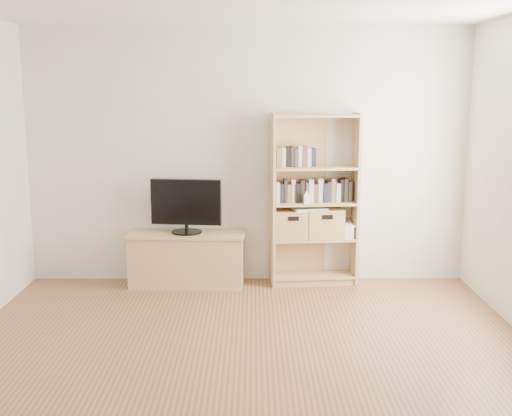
{
  "coord_description": "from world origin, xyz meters",
  "views": [
    {
      "loc": [
        0.06,
        -4.03,
        1.99
      ],
      "look_at": [
        0.08,
        1.9,
        0.87
      ],
      "focal_mm": 45.0,
      "sensor_mm": 36.0,
      "label": 1
    }
  ],
  "objects_px": {
    "basket_left": "(291,224)",
    "laptop": "(309,209)",
    "baby_monitor": "(306,199)",
    "bookshelf": "(314,200)",
    "television": "(186,206)",
    "basket_right": "(324,223)",
    "tv_stand": "(187,260)"
  },
  "relations": [
    {
      "from": "basket_right",
      "to": "tv_stand",
      "type": "bearing_deg",
      "value": 177.36
    },
    {
      "from": "tv_stand",
      "to": "television",
      "type": "relative_size",
      "value": 1.6
    },
    {
      "from": "baby_monitor",
      "to": "tv_stand",
      "type": "bearing_deg",
      "value": 169.99
    },
    {
      "from": "baby_monitor",
      "to": "laptop",
      "type": "height_order",
      "value": "baby_monitor"
    },
    {
      "from": "television",
      "to": "basket_right",
      "type": "height_order",
      "value": "television"
    },
    {
      "from": "bookshelf",
      "to": "basket_right",
      "type": "relative_size",
      "value": 4.81
    },
    {
      "from": "tv_stand",
      "to": "laptop",
      "type": "height_order",
      "value": "laptop"
    },
    {
      "from": "tv_stand",
      "to": "bookshelf",
      "type": "height_order",
      "value": "bookshelf"
    },
    {
      "from": "tv_stand",
      "to": "bookshelf",
      "type": "bearing_deg",
      "value": 4.81
    },
    {
      "from": "basket_left",
      "to": "basket_right",
      "type": "height_order",
      "value": "basket_right"
    },
    {
      "from": "basket_left",
      "to": "laptop",
      "type": "xyz_separation_m",
      "value": [
        0.18,
        0.01,
        0.16
      ]
    },
    {
      "from": "television",
      "to": "basket_left",
      "type": "height_order",
      "value": "television"
    },
    {
      "from": "baby_monitor",
      "to": "bookshelf",
      "type": "bearing_deg",
      "value": 42.08
    },
    {
      "from": "bookshelf",
      "to": "baby_monitor",
      "type": "height_order",
      "value": "bookshelf"
    },
    {
      "from": "basket_right",
      "to": "laptop",
      "type": "height_order",
      "value": "laptop"
    },
    {
      "from": "bookshelf",
      "to": "laptop",
      "type": "bearing_deg",
      "value": -164.67
    },
    {
      "from": "television",
      "to": "basket_left",
      "type": "bearing_deg",
      "value": 8.62
    },
    {
      "from": "tv_stand",
      "to": "baby_monitor",
      "type": "bearing_deg",
      "value": 0.0
    },
    {
      "from": "bookshelf",
      "to": "laptop",
      "type": "distance_m",
      "value": 0.1
    },
    {
      "from": "tv_stand",
      "to": "baby_monitor",
      "type": "relative_size",
      "value": 11.52
    },
    {
      "from": "bookshelf",
      "to": "basket_right",
      "type": "bearing_deg",
      "value": -2.6
    },
    {
      "from": "tv_stand",
      "to": "basket_left",
      "type": "bearing_deg",
      "value": 4.04
    },
    {
      "from": "baby_monitor",
      "to": "basket_left",
      "type": "xyz_separation_m",
      "value": [
        -0.14,
        0.08,
        -0.27
      ]
    },
    {
      "from": "baby_monitor",
      "to": "laptop",
      "type": "distance_m",
      "value": 0.15
    },
    {
      "from": "basket_left",
      "to": "laptop",
      "type": "bearing_deg",
      "value": -3.27
    },
    {
      "from": "basket_right",
      "to": "laptop",
      "type": "relative_size",
      "value": 1.09
    },
    {
      "from": "television",
      "to": "laptop",
      "type": "xyz_separation_m",
      "value": [
        1.24,
        0.04,
        -0.04
      ]
    },
    {
      "from": "bookshelf",
      "to": "television",
      "type": "relative_size",
      "value": 2.46
    },
    {
      "from": "laptop",
      "to": "basket_left",
      "type": "bearing_deg",
      "value": 169.39
    },
    {
      "from": "basket_left",
      "to": "tv_stand",
      "type": "bearing_deg",
      "value": 176.7
    },
    {
      "from": "television",
      "to": "basket_right",
      "type": "xyz_separation_m",
      "value": [
        1.4,
        0.06,
        -0.19
      ]
    },
    {
      "from": "basket_left",
      "to": "basket_right",
      "type": "distance_m",
      "value": 0.34
    }
  ]
}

